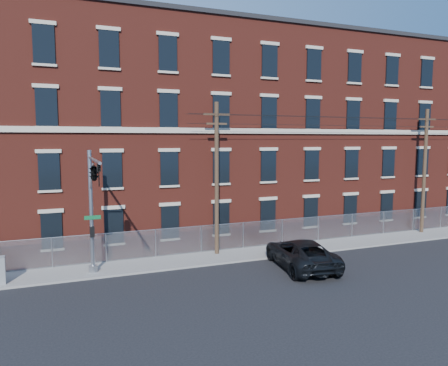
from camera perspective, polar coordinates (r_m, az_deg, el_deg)
ground at (r=22.85m, az=-0.78°, el=-13.79°), size 140.00×140.00×0.00m
sidewalk at (r=32.75m, az=16.19°, el=-7.82°), size 65.00×3.00×0.12m
mill_building at (r=39.28m, az=8.54°, el=6.51°), size 55.30×14.32×16.30m
chain_link_fence at (r=33.55m, az=14.89°, el=-5.71°), size 59.06×0.06×1.85m
traffic_signal_mast at (r=22.49m, az=-17.29°, el=-0.26°), size 0.90×6.75×7.00m
utility_pole_near at (r=27.55m, az=-1.00°, el=0.99°), size 1.80×0.28×10.00m
utility_pole_mid at (r=37.78m, az=25.54°, el=1.75°), size 1.80×0.28×10.00m
overhead_wires at (r=37.73m, az=25.80°, el=7.49°), size 40.00×0.62×0.62m
pickup_truck at (r=26.12m, az=10.36°, el=-9.36°), size 3.71×6.55×1.73m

